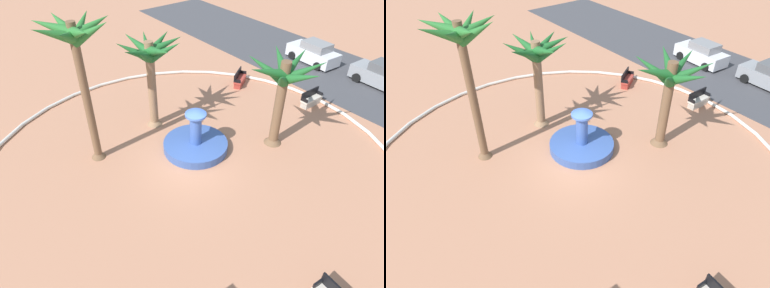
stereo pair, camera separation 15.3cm
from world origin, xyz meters
The scene contains 11 objects.
ground_plane centered at (0.00, 0.00, 0.00)m, with size 80.00×80.00×0.00m, color tan.
plaza_curb centered at (0.00, 0.00, 0.10)m, with size 20.95×20.95×0.20m, color silver.
street_asphalt centered at (0.00, 14.87, 0.01)m, with size 48.00×8.00×0.03m, color #424247.
fountain centered at (-0.83, 0.96, 0.32)m, with size 3.39×3.39×2.23m.
palm_tree_near_fountain centered at (-3.31, -3.44, 5.74)m, with size 3.42×3.37×7.23m.
palm_tree_by_curb centered at (-4.15, 0.52, 3.99)m, with size 3.71×3.67×5.25m.
palm_tree_mid_plaza centered at (1.24, 4.69, 3.62)m, with size 3.88×4.14×4.98m.
bench_east centered at (-4.78, 7.86, 0.35)m, with size 1.25×1.63×1.00m.
bench_west centered at (-0.04, 9.57, 0.35)m, with size 0.50×1.60×1.00m.
parked_car_leftmost centered at (-4.09, 14.97, 0.78)m, with size 4.08×2.08×1.67m.
parked_car_second centered at (1.22, 15.53, 0.78)m, with size 4.07×2.05×1.67m.
Camera 1 is at (10.53, -7.84, 11.38)m, focal length 32.14 mm.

